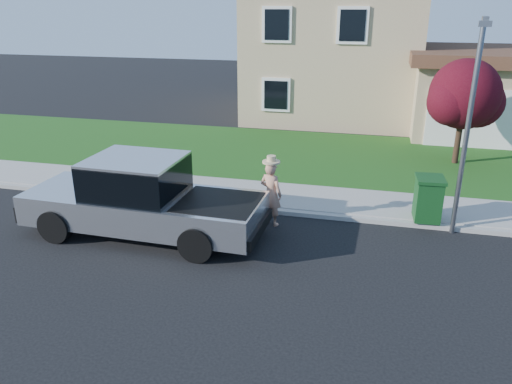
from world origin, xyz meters
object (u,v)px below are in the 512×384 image
(pickup_truck, at_px, (143,200))
(woman, at_px, (271,193))
(trash_bin, at_px, (428,198))
(ornamental_tree, at_px, (465,98))
(street_lamp, at_px, (469,118))

(pickup_truck, relative_size, woman, 3.26)
(pickup_truck, relative_size, trash_bin, 5.31)
(trash_bin, bearing_deg, ornamental_tree, 72.49)
(woman, relative_size, street_lamp, 0.36)
(ornamental_tree, xyz_separation_m, trash_bin, (-1.44, -5.59, -1.70))
(pickup_truck, height_order, trash_bin, pickup_truck)
(trash_bin, bearing_deg, pickup_truck, -164.76)
(pickup_truck, height_order, woman, pickup_truck)
(pickup_truck, height_order, street_lamp, street_lamp)
(ornamental_tree, bearing_deg, pickup_truck, -136.74)
(ornamental_tree, bearing_deg, trash_bin, -104.42)
(pickup_truck, relative_size, street_lamp, 1.18)
(ornamental_tree, xyz_separation_m, street_lamp, (-0.81, -6.02, 0.54))
(woman, relative_size, trash_bin, 1.63)
(ornamental_tree, height_order, street_lamp, street_lamp)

